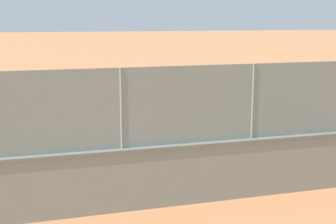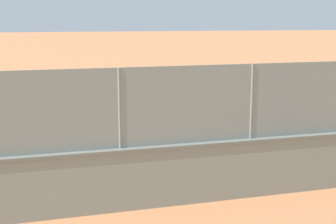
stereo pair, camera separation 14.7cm
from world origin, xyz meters
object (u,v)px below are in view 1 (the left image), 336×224
Objects in this scene: player_crossing_court at (234,114)px; player_foreground_swinging at (77,107)px; sports_ball at (96,110)px; player_near_wall_returning at (108,115)px.

player_foreground_swinging is at bearing -33.03° from player_crossing_court.
player_foreground_swinging is (5.41, -3.52, -0.14)m from player_crossing_court.
player_crossing_court reaches higher than player_foreground_swinging.
sports_ball is at bearing 2.76° from player_crossing_court.
player_foreground_swinging is at bearing -64.75° from player_near_wall_returning.
sports_ball is at bearing 70.28° from player_near_wall_returning.
player_near_wall_returning is 2.32m from player_foreground_swinging.
sports_ball reaches higher than player_foreground_swinging.
player_crossing_court is (-4.43, 1.42, 0.10)m from player_near_wall_returning.
player_near_wall_returning is 6.74× the size of sports_ball.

